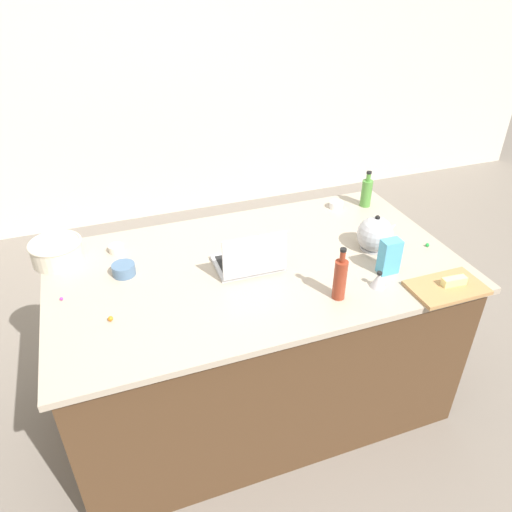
# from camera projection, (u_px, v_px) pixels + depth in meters

# --- Properties ---
(ground_plane) EXTENTS (12.00, 12.00, 0.00)m
(ground_plane) POSITION_uv_depth(u_px,v_px,m) (256.00, 394.00, 2.77)
(ground_plane) COLOR slate
(wall_back) EXTENTS (8.00, 0.10, 2.60)m
(wall_back) POSITION_uv_depth(u_px,v_px,m) (156.00, 71.00, 4.01)
(wall_back) COLOR beige
(wall_back) RESTS_ON ground
(island_counter) EXTENTS (1.93, 1.09, 0.90)m
(island_counter) POSITION_uv_depth(u_px,v_px,m) (256.00, 336.00, 2.53)
(island_counter) COLOR #4C331E
(island_counter) RESTS_ON ground
(laptop) EXTENTS (0.31, 0.24, 0.22)m
(laptop) POSITION_uv_depth(u_px,v_px,m) (250.00, 260.00, 2.23)
(laptop) COLOR #B7B7BC
(laptop) RESTS_ON island_counter
(mixing_bowl_large) EXTENTS (0.25, 0.25, 0.11)m
(mixing_bowl_large) POSITION_uv_depth(u_px,v_px,m) (57.00, 251.00, 2.28)
(mixing_bowl_large) COLOR beige
(mixing_bowl_large) RESTS_ON island_counter
(bottle_soy) EXTENTS (0.06, 0.06, 0.25)m
(bottle_soy) POSITION_uv_depth(u_px,v_px,m) (340.00, 278.00, 2.02)
(bottle_soy) COLOR maroon
(bottle_soy) RESTS_ON island_counter
(bottle_olive) EXTENTS (0.06, 0.06, 0.21)m
(bottle_olive) POSITION_uv_depth(u_px,v_px,m) (366.00, 192.00, 2.76)
(bottle_olive) COLOR #4C8C38
(bottle_olive) RESTS_ON island_counter
(kettle) EXTENTS (0.21, 0.18, 0.20)m
(kettle) POSITION_uv_depth(u_px,v_px,m) (375.00, 235.00, 2.37)
(kettle) COLOR #ADADB2
(kettle) RESTS_ON island_counter
(cutting_board) EXTENTS (0.33, 0.21, 0.02)m
(cutting_board) POSITION_uv_depth(u_px,v_px,m) (447.00, 288.00, 2.12)
(cutting_board) COLOR #AD7F4C
(cutting_board) RESTS_ON island_counter
(butter_stick_left) EXTENTS (0.11, 0.04, 0.04)m
(butter_stick_left) POSITION_uv_depth(u_px,v_px,m) (454.00, 281.00, 2.11)
(butter_stick_left) COLOR #F4E58C
(butter_stick_left) RESTS_ON cutting_board
(ramekin_small) EXTENTS (0.11, 0.11, 0.05)m
(ramekin_small) POSITION_uv_depth(u_px,v_px,m) (124.00, 269.00, 2.21)
(ramekin_small) COLOR slate
(ramekin_small) RESTS_ON island_counter
(ramekin_medium) EXTENTS (0.08, 0.08, 0.04)m
(ramekin_medium) POSITION_uv_depth(u_px,v_px,m) (117.00, 249.00, 2.37)
(ramekin_medium) COLOR beige
(ramekin_medium) RESTS_ON island_counter
(ramekin_wide) EXTENTS (0.08, 0.08, 0.04)m
(ramekin_wide) POSITION_uv_depth(u_px,v_px,m) (336.00, 205.00, 2.78)
(ramekin_wide) COLOR white
(ramekin_wide) RESTS_ON island_counter
(kitchen_timer) EXTENTS (0.07, 0.07, 0.08)m
(kitchen_timer) POSITION_uv_depth(u_px,v_px,m) (378.00, 280.00, 2.12)
(kitchen_timer) COLOR #B2B2B7
(kitchen_timer) RESTS_ON island_counter
(candy_bag) EXTENTS (0.09, 0.06, 0.17)m
(candy_bag) POSITION_uv_depth(u_px,v_px,m) (389.00, 256.00, 2.19)
(candy_bag) COLOR #4CA5CC
(candy_bag) RESTS_ON island_counter
(candy_0) EXTENTS (0.02, 0.02, 0.02)m
(candy_0) POSITION_uv_depth(u_px,v_px,m) (427.00, 245.00, 2.42)
(candy_0) COLOR green
(candy_0) RESTS_ON island_counter
(candy_1) EXTENTS (0.02, 0.02, 0.02)m
(candy_1) POSITION_uv_depth(u_px,v_px,m) (258.00, 237.00, 2.49)
(candy_1) COLOR yellow
(candy_1) RESTS_ON island_counter
(candy_2) EXTENTS (0.01, 0.01, 0.01)m
(candy_2) POSITION_uv_depth(u_px,v_px,m) (61.00, 299.00, 2.05)
(candy_2) COLOR #CC3399
(candy_2) RESTS_ON island_counter
(candy_3) EXTENTS (0.02, 0.02, 0.02)m
(candy_3) POSITION_uv_depth(u_px,v_px,m) (110.00, 319.00, 1.94)
(candy_3) COLOR orange
(candy_3) RESTS_ON island_counter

